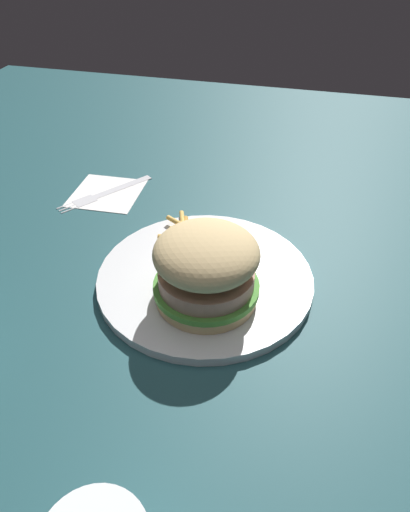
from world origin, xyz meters
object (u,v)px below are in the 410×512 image
fork (106,192)px  sandwich (209,268)px  fries_pile (192,237)px  plate (205,278)px  napkin (107,193)px

fork → sandwich: bearing=137.1°
sandwich → fries_pile: bearing=-64.6°
plate → fries_pile: (0.04, -0.07, 0.01)m
fries_pile → napkin: 0.21m
plate → napkin: size_ratio=2.51×
plate → napkin: plate is taller
fries_pile → fork: 0.21m
fries_pile → napkin: bearing=-30.6°
plate → fries_pile: fries_pile is taller
fries_pile → sandwich: bearing=115.4°
fork → fries_pile: bearing=149.9°
fries_pile → napkin: (0.18, -0.11, -0.02)m
plate → sandwich: 0.07m
fries_pile → fork: bearing=-30.1°
napkin → fork: 0.00m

